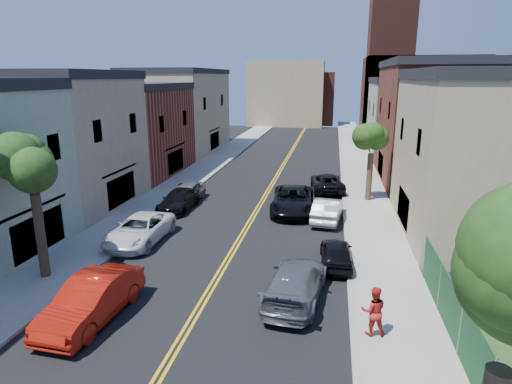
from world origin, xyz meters
The scene contains 26 objects.
sidewalk_left centered at (-7.90, 40.00, 0.07)m, with size 3.20×100.00×0.15m, color gray.
sidewalk_right centered at (7.90, 40.00, 0.07)m, with size 3.20×100.00×0.15m, color gray.
curb_left centered at (-6.15, 40.00, 0.07)m, with size 0.30×100.00×0.15m, color gray.
curb_right centered at (6.15, 40.00, 0.07)m, with size 0.30×100.00×0.15m, color gray.
bldg_left_tan_near centered at (-14.00, 25.00, 4.50)m, with size 9.00×10.00×9.00m, color #998466.
bldg_left_brick centered at (-14.00, 36.00, 4.00)m, with size 9.00×12.00×8.00m, color brown.
bldg_left_tan_far centered at (-14.00, 50.00, 4.75)m, with size 9.00×16.00×9.50m, color #998466.
bldg_right_tan centered at (14.00, 24.00, 4.50)m, with size 9.00×12.00×9.00m, color #998466.
bldg_right_brick centered at (14.00, 38.00, 5.00)m, with size 9.00×14.00×10.00m, color brown.
bldg_right_palegrn centered at (14.00, 52.00, 4.25)m, with size 9.00×12.00×8.50m, color gray.
church centered at (16.33, 67.07, 7.24)m, with size 16.20×14.20×22.60m.
backdrop_left centered at (-4.00, 82.00, 6.00)m, with size 14.00×8.00×12.00m, color #998466.
backdrop_center centered at (0.00, 86.00, 5.00)m, with size 10.00×8.00×10.00m, color brown.
fence_right centered at (9.50, 9.50, 1.10)m, with size 0.04×15.00×1.90m, color #143F1E.
tree_left_mid centered at (-7.88, 14.01, 6.58)m, with size 5.20×5.20×9.29m.
tree_right_far centered at (7.92, 30.01, 5.76)m, with size 4.40×4.40×8.03m.
red_sedan centered at (-3.80, 11.08, 0.85)m, with size 1.80×5.16×1.70m, color #AD180B.
white_pickup centered at (-5.50, 19.10, 0.75)m, with size 2.49×5.41×1.50m, color silver.
grey_car_left centered at (-5.50, 27.45, 0.74)m, with size 1.75×4.35×1.48m, color #5A5D62.
black_car_left centered at (-5.50, 25.51, 0.69)m, with size 1.94×4.77×1.38m, color black.
grey_car_right centered at (3.80, 14.04, 0.79)m, with size 2.20×5.42×1.57m, color #515258.
black_car_right centered at (5.50, 17.84, 0.66)m, with size 1.57×3.89×1.33m, color black.
silver_car_right centered at (4.95, 24.82, 0.77)m, with size 1.62×4.65×1.53m, color #A9ACB1.
dark_car_right_far centered at (4.80, 32.57, 0.74)m, with size 2.44×5.29×1.47m, color black.
black_suv_lane centered at (2.53, 26.34, 0.86)m, with size 2.86×6.20×1.72m, color black.
pedestrian_right centered at (6.77, 11.72, 1.07)m, with size 0.90×0.70×1.85m, color red.
Camera 1 is at (5.05, -2.66, 9.15)m, focal length 30.49 mm.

